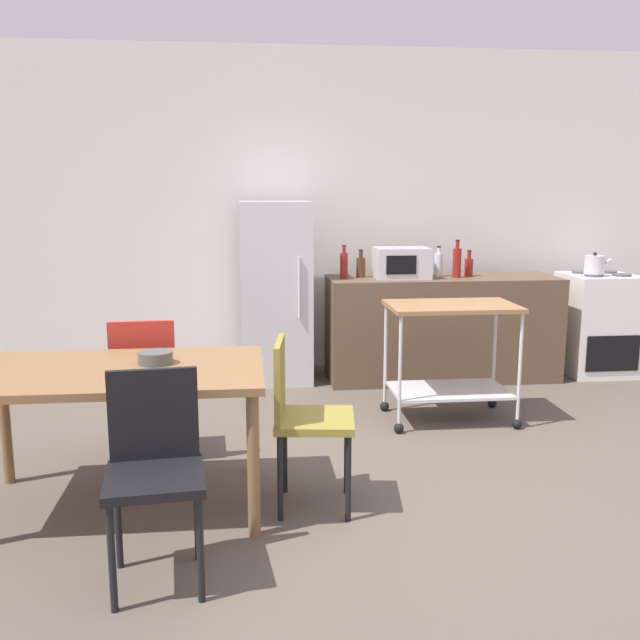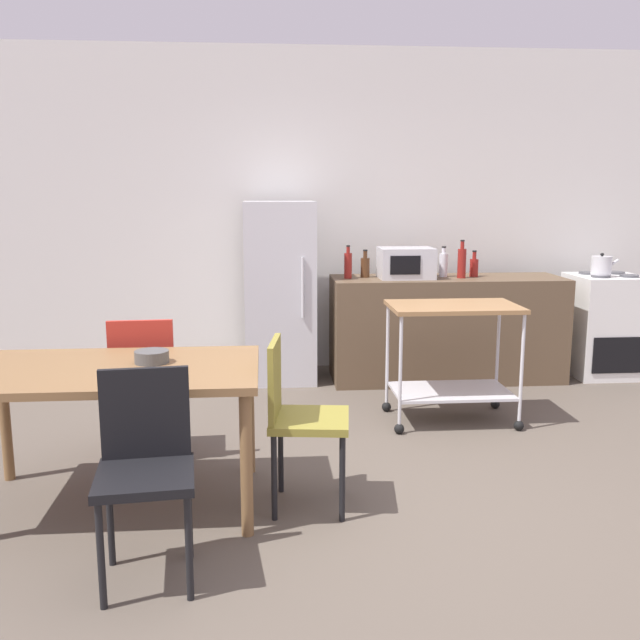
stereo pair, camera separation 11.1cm
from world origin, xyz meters
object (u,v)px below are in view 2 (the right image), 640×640
stove_oven (605,325)px  bottle_olive_oil (348,265)px  chair_olive (297,411)px  bottle_soy_sauce (365,266)px  refrigerator (280,292)px  dining_table (112,382)px  bottle_wine (462,262)px  kettle (601,265)px  microwave (406,263)px  fruit_bowl (152,357)px  chair_red (144,377)px  chair_black (145,460)px  kitchen_cart (452,343)px  bottle_sesame_oil (474,267)px  bottle_sparkling_water (443,264)px

stove_oven → bottle_olive_oil: (-2.32, -0.01, 0.56)m
chair_olive → stove_oven: (2.88, 2.47, -0.07)m
bottle_soy_sauce → stove_oven: bearing=-1.2°
refrigerator → bottle_olive_oil: 0.63m
dining_table → bottle_wine: size_ratio=4.61×
bottle_olive_oil → kettle: bearing=-2.3°
refrigerator → microwave: bearing=-6.8°
stove_oven → fruit_bowl: bearing=-147.6°
chair_red → chair_black: bearing=96.3°
kettle → kitchen_cart: bearing=-146.1°
bottle_wine → chair_olive: bearing=-122.5°
dining_table → bottle_sesame_oil: bearing=42.6°
chair_red → bottle_olive_oil: bottle_olive_oil is taller
microwave → bottle_wine: 0.48m
bottle_wine → kettle: size_ratio=1.36×
kitchen_cart → fruit_bowl: size_ratio=5.11×
chair_olive → stove_oven: stove_oven is taller
chair_red → fruit_bowl: chair_red is taller
chair_black → stove_oven: size_ratio=0.97×
bottle_olive_oil → bottle_wine: bottle_wine is taller
chair_olive → bottle_sesame_oil: (1.67, 2.49, 0.47)m
stove_oven → bottle_sesame_oil: 1.32m
stove_oven → bottle_sesame_oil: bearing=179.0°
chair_olive → bottle_wine: bottle_wine is taller
bottle_sparkling_water → refrigerator: bearing=178.0°
refrigerator → fruit_bowl: 2.50m
dining_table → chair_black: 0.77m
chair_black → stove_oven: (3.55, 3.09, -0.07)m
chair_black → bottle_olive_oil: size_ratio=3.16×
bottle_soy_sauce → fruit_bowl: 2.78m
refrigerator → bottle_wine: (1.55, -0.15, 0.26)m
bottle_soy_sauce → kettle: bottle_soy_sauce is taller
chair_black → bottle_sparkling_water: (2.07, 3.12, 0.49)m
chair_red → bottle_sparkling_water: bearing=-145.7°
stove_oven → fruit_bowl: stove_oven is taller
stove_oven → fruit_bowl: size_ratio=5.17×
bottle_soy_sauce → bottle_wine: bottle_wine is taller
bottle_sesame_oil → fruit_bowl: 3.36m
bottle_olive_oil → fruit_bowl: (-1.31, -2.30, -0.23)m
kitchen_cart → bottle_soy_sauce: bottle_soy_sauce is taller
dining_table → bottle_soy_sauce: 2.96m
bottle_olive_oil → kitchen_cart: bearing=-62.3°
stove_oven → bottle_soy_sauce: bottle_soy_sauce is taller
chair_red → kitchen_cart: (2.06, 0.55, 0.05)m
stove_oven → microwave: size_ratio=2.00×
kitchen_cart → bottle_olive_oil: (-0.61, 1.16, 0.44)m
stove_oven → dining_table: bearing=-148.1°
chair_black → bottle_olive_oil: (1.23, 3.08, 0.50)m
bottle_sparkling_water → kettle: bearing=-5.5°
stove_oven → microwave: 1.92m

